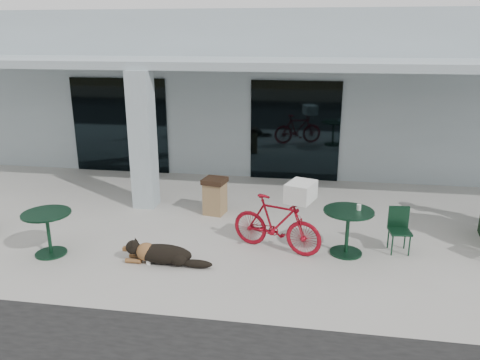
% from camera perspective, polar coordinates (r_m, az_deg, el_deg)
% --- Properties ---
extents(ground, '(80.00, 80.00, 0.00)m').
position_cam_1_polar(ground, '(8.81, -7.16, -8.79)').
color(ground, '#B0AEA6').
rests_on(ground, ground).
extents(building, '(22.00, 7.00, 4.50)m').
position_cam_1_polar(building, '(16.32, 0.97, 11.68)').
color(building, '#A9B8BF').
rests_on(building, ground).
extents(storefront_glass_left, '(2.80, 0.06, 2.70)m').
position_cam_1_polar(storefront_glass_left, '(13.94, -14.42, 6.43)').
color(storefront_glass_left, black).
rests_on(storefront_glass_left, ground).
extents(storefront_glass_right, '(2.40, 0.06, 2.70)m').
position_cam_1_polar(storefront_glass_right, '(12.81, 6.70, 5.93)').
color(storefront_glass_right, black).
rests_on(storefront_glass_right, ground).
extents(column, '(0.50, 0.50, 3.12)m').
position_cam_1_polar(column, '(10.83, -11.75, 4.72)').
color(column, '#A9B8BF').
rests_on(column, ground).
extents(overhang, '(22.00, 2.80, 0.18)m').
position_cam_1_polar(overhang, '(11.43, -2.64, 14.07)').
color(overhang, '#A9B8BF').
rests_on(overhang, column).
extents(bicycle, '(1.82, 1.04, 1.05)m').
position_cam_1_polar(bicycle, '(8.66, 4.46, -5.34)').
color(bicycle, maroon).
rests_on(bicycle, ground).
extents(laundry_basket, '(0.59, 0.68, 0.34)m').
position_cam_1_polar(laundry_basket, '(8.26, 7.43, -1.42)').
color(laundry_basket, white).
rests_on(laundry_basket, bicycle).
extents(dog, '(1.21, 0.41, 0.40)m').
position_cam_1_polar(dog, '(8.39, -9.38, -8.75)').
color(dog, black).
rests_on(dog, ground).
extents(cup_near_dog, '(0.09, 0.09, 0.11)m').
position_cam_1_polar(cup_near_dog, '(8.46, -11.09, -9.74)').
color(cup_near_dog, white).
rests_on(cup_near_dog, ground).
extents(cafe_table_near, '(0.95, 0.95, 0.81)m').
position_cam_1_polar(cafe_table_near, '(9.21, -22.29, -6.07)').
color(cafe_table_near, '#133622').
rests_on(cafe_table_near, ground).
extents(cafe_table_far, '(1.16, 1.16, 0.85)m').
position_cam_1_polar(cafe_table_far, '(8.76, 12.94, -6.21)').
color(cafe_table_far, '#133622').
rests_on(cafe_table_far, ground).
extents(cafe_chair_far_a, '(0.42, 0.45, 0.84)m').
position_cam_1_polar(cafe_chair_far_a, '(9.09, 18.90, -5.89)').
color(cafe_chair_far_a, '#133622').
rests_on(cafe_chair_far_a, ground).
extents(cup_on_table, '(0.10, 0.10, 0.11)m').
position_cam_1_polar(cup_on_table, '(8.64, 14.29, -3.23)').
color(cup_on_table, white).
rests_on(cup_on_table, cafe_table_far).
extents(trash_receptacle, '(0.56, 0.56, 0.82)m').
position_cam_1_polar(trash_receptacle, '(10.44, -3.07, -1.97)').
color(trash_receptacle, olive).
rests_on(trash_receptacle, ground).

